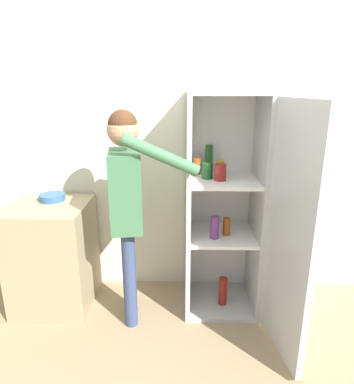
{
  "coord_description": "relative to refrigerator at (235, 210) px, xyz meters",
  "views": [
    {
      "loc": [
        -0.02,
        -1.93,
        1.81
      ],
      "look_at": [
        -0.08,
        0.64,
        1.0
      ],
      "focal_mm": 32.0,
      "sensor_mm": 36.0,
      "label": 1
    }
  ],
  "objects": [
    {
      "name": "ground_plane",
      "position": [
        -0.37,
        -0.56,
        -0.89
      ],
      "size": [
        12.0,
        12.0,
        0.0
      ],
      "primitive_type": "plane",
      "color": "tan"
    },
    {
      "name": "wall_back",
      "position": [
        -0.37,
        0.42,
        0.39
      ],
      "size": [
        7.0,
        0.06,
        2.55
      ],
      "color": "silver",
      "rests_on": "ground_plane"
    },
    {
      "name": "refrigerator",
      "position": [
        0.0,
        0.0,
        0.0
      ],
      "size": [
        0.74,
        1.15,
        1.78
      ],
      "color": "#B7BABC",
      "rests_on": "ground_plane"
    },
    {
      "name": "person",
      "position": [
        -0.81,
        -0.14,
        0.18
      ],
      "size": [
        0.67,
        0.52,
        1.65
      ],
      "color": "#384770",
      "rests_on": "ground_plane"
    },
    {
      "name": "counter",
      "position": [
        -1.49,
        0.07,
        -0.44
      ],
      "size": [
        0.62,
        0.61,
        0.89
      ],
      "color": "tan",
      "rests_on": "ground_plane"
    },
    {
      "name": "bowl",
      "position": [
        -1.49,
        0.18,
        0.03
      ],
      "size": [
        0.21,
        0.21,
        0.05
      ],
      "color": "#335B8E",
      "rests_on": "counter"
    }
  ]
}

